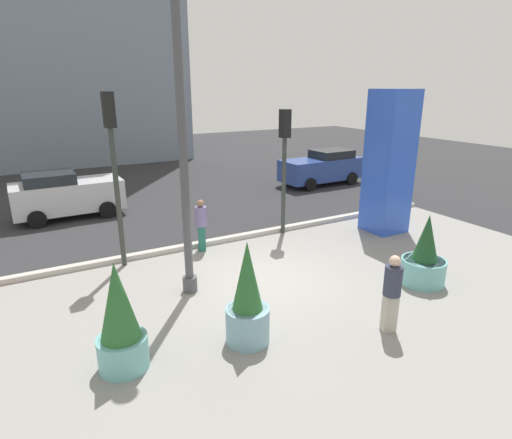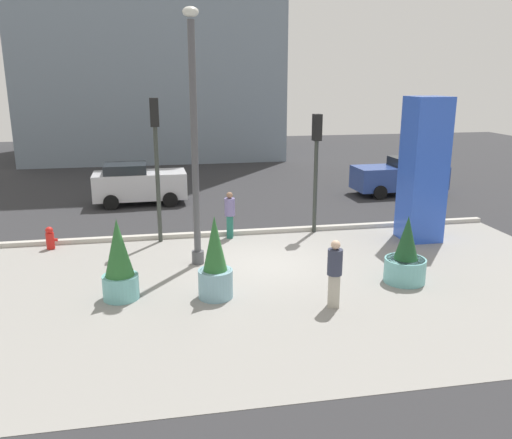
{
  "view_description": "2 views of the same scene",
  "coord_description": "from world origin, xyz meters",
  "px_view_note": "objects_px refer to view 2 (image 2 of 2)",
  "views": [
    {
      "loc": [
        -5.2,
        -8.71,
        4.91
      ],
      "look_at": [
        -0.11,
        0.43,
        1.57
      ],
      "focal_mm": 29.55,
      "sensor_mm": 36.0,
      "label": 1
    },
    {
      "loc": [
        -3.07,
        -14.65,
        5.42
      ],
      "look_at": [
        -0.28,
        0.29,
        1.31
      ],
      "focal_mm": 37.14,
      "sensor_mm": 36.0,
      "label": 2
    }
  ],
  "objects_px": {
    "potted_plant_mid_plaza": "(406,258)",
    "pedestrian_by_curb": "(230,213)",
    "potted_plant_near_right": "(119,264)",
    "fire_hydrant": "(50,238)",
    "traffic_light_far_side": "(156,147)",
    "traffic_light_corner": "(316,153)",
    "car_curb_west": "(401,176)",
    "pedestrian_on_sidewalk": "(335,270)",
    "car_passing_lane": "(138,184)",
    "art_pillar_blue": "(423,170)",
    "potted_plant_curbside": "(215,265)",
    "lamp_post": "(195,146)"
  },
  "relations": [
    {
      "from": "pedestrian_on_sidewalk",
      "to": "art_pillar_blue",
      "type": "bearing_deg",
      "value": 45.8
    },
    {
      "from": "pedestrian_by_curb",
      "to": "lamp_post",
      "type": "bearing_deg",
      "value": -118.35
    },
    {
      "from": "potted_plant_near_right",
      "to": "fire_hydrant",
      "type": "height_order",
      "value": "potted_plant_near_right"
    },
    {
      "from": "potted_plant_curbside",
      "to": "car_passing_lane",
      "type": "bearing_deg",
      "value": 101.28
    },
    {
      "from": "car_curb_west",
      "to": "pedestrian_on_sidewalk",
      "type": "relative_size",
      "value": 2.58
    },
    {
      "from": "potted_plant_curbside",
      "to": "pedestrian_on_sidewalk",
      "type": "height_order",
      "value": "potted_plant_curbside"
    },
    {
      "from": "potted_plant_mid_plaza",
      "to": "potted_plant_curbside",
      "type": "height_order",
      "value": "potted_plant_curbside"
    },
    {
      "from": "potted_plant_curbside",
      "to": "car_curb_west",
      "type": "height_order",
      "value": "potted_plant_curbside"
    },
    {
      "from": "potted_plant_near_right",
      "to": "pedestrian_by_curb",
      "type": "bearing_deg",
      "value": 53.77
    },
    {
      "from": "lamp_post",
      "to": "traffic_light_corner",
      "type": "bearing_deg",
      "value": 30.4
    },
    {
      "from": "traffic_light_far_side",
      "to": "art_pillar_blue",
      "type": "bearing_deg",
      "value": -8.72
    },
    {
      "from": "traffic_light_far_side",
      "to": "car_passing_lane",
      "type": "distance_m",
      "value": 6.3
    },
    {
      "from": "lamp_post",
      "to": "traffic_light_far_side",
      "type": "distance_m",
      "value": 2.68
    },
    {
      "from": "car_curb_west",
      "to": "pedestrian_by_curb",
      "type": "height_order",
      "value": "car_curb_west"
    },
    {
      "from": "lamp_post",
      "to": "pedestrian_by_curb",
      "type": "bearing_deg",
      "value": 61.65
    },
    {
      "from": "potted_plant_near_right",
      "to": "car_curb_west",
      "type": "distance_m",
      "value": 16.03
    },
    {
      "from": "potted_plant_near_right",
      "to": "fire_hydrant",
      "type": "xyz_separation_m",
      "value": [
        -2.48,
        4.51,
        -0.56
      ]
    },
    {
      "from": "car_passing_lane",
      "to": "pedestrian_on_sidewalk",
      "type": "relative_size",
      "value": 2.36
    },
    {
      "from": "potted_plant_mid_plaza",
      "to": "potted_plant_near_right",
      "type": "xyz_separation_m",
      "value": [
        -7.52,
        0.26,
        0.25
      ]
    },
    {
      "from": "art_pillar_blue",
      "to": "fire_hydrant",
      "type": "height_order",
      "value": "art_pillar_blue"
    },
    {
      "from": "car_curb_west",
      "to": "car_passing_lane",
      "type": "bearing_deg",
      "value": 178.86
    },
    {
      "from": "lamp_post",
      "to": "art_pillar_blue",
      "type": "distance_m",
      "value": 7.81
    },
    {
      "from": "art_pillar_blue",
      "to": "potted_plant_curbside",
      "type": "bearing_deg",
      "value": -153.46
    },
    {
      "from": "potted_plant_curbside",
      "to": "pedestrian_on_sidewalk",
      "type": "xyz_separation_m",
      "value": [
        2.75,
        -1.09,
        0.07
      ]
    },
    {
      "from": "car_passing_lane",
      "to": "pedestrian_by_curb",
      "type": "distance_m",
      "value": 6.65
    },
    {
      "from": "potted_plant_near_right",
      "to": "fire_hydrant",
      "type": "bearing_deg",
      "value": 118.82
    },
    {
      "from": "car_curb_west",
      "to": "pedestrian_on_sidewalk",
      "type": "bearing_deg",
      "value": -121.82
    },
    {
      "from": "potted_plant_mid_plaza",
      "to": "pedestrian_by_curb",
      "type": "distance_m",
      "value": 6.41
    },
    {
      "from": "potted_plant_curbside",
      "to": "pedestrian_by_curb",
      "type": "height_order",
      "value": "potted_plant_curbside"
    },
    {
      "from": "car_passing_lane",
      "to": "pedestrian_on_sidewalk",
      "type": "distance_m",
      "value": 12.9
    },
    {
      "from": "potted_plant_curbside",
      "to": "car_curb_west",
      "type": "distance_m",
      "value": 14.56
    },
    {
      "from": "potted_plant_mid_plaza",
      "to": "traffic_light_corner",
      "type": "bearing_deg",
      "value": 101.59
    },
    {
      "from": "art_pillar_blue",
      "to": "fire_hydrant",
      "type": "xyz_separation_m",
      "value": [
        -12.24,
        1.17,
        -2.03
      ]
    },
    {
      "from": "traffic_light_far_side",
      "to": "traffic_light_corner",
      "type": "relative_size",
      "value": 1.14
    },
    {
      "from": "potted_plant_mid_plaza",
      "to": "pedestrian_by_curb",
      "type": "xyz_separation_m",
      "value": [
        -4.11,
        4.92,
        0.22
      ]
    },
    {
      "from": "fire_hydrant",
      "to": "traffic_light_corner",
      "type": "height_order",
      "value": "traffic_light_corner"
    },
    {
      "from": "fire_hydrant",
      "to": "car_passing_lane",
      "type": "relative_size",
      "value": 0.19
    },
    {
      "from": "lamp_post",
      "to": "fire_hydrant",
      "type": "height_order",
      "value": "lamp_post"
    },
    {
      "from": "potted_plant_mid_plaza",
      "to": "traffic_light_far_side",
      "type": "bearing_deg",
      "value": 142.76
    },
    {
      "from": "traffic_light_corner",
      "to": "pedestrian_on_sidewalk",
      "type": "height_order",
      "value": "traffic_light_corner"
    },
    {
      "from": "pedestrian_by_curb",
      "to": "potted_plant_mid_plaza",
      "type": "bearing_deg",
      "value": -50.12
    },
    {
      "from": "car_curb_west",
      "to": "art_pillar_blue",
      "type": "bearing_deg",
      "value": -110.61
    },
    {
      "from": "car_curb_west",
      "to": "pedestrian_on_sidewalk",
      "type": "distance_m",
      "value": 13.75
    },
    {
      "from": "potted_plant_mid_plaza",
      "to": "potted_plant_curbside",
      "type": "relative_size",
      "value": 0.87
    },
    {
      "from": "lamp_post",
      "to": "pedestrian_on_sidewalk",
      "type": "height_order",
      "value": "lamp_post"
    },
    {
      "from": "potted_plant_mid_plaza",
      "to": "pedestrian_by_curb",
      "type": "height_order",
      "value": "potted_plant_mid_plaza"
    },
    {
      "from": "fire_hydrant",
      "to": "art_pillar_blue",
      "type": "bearing_deg",
      "value": -5.48
    },
    {
      "from": "traffic_light_far_side",
      "to": "potted_plant_curbside",
      "type": "bearing_deg",
      "value": -75.31
    },
    {
      "from": "lamp_post",
      "to": "art_pillar_blue",
      "type": "height_order",
      "value": "lamp_post"
    },
    {
      "from": "fire_hydrant",
      "to": "car_passing_lane",
      "type": "xyz_separation_m",
      "value": [
        2.67,
        5.96,
        0.53
      ]
    }
  ]
}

